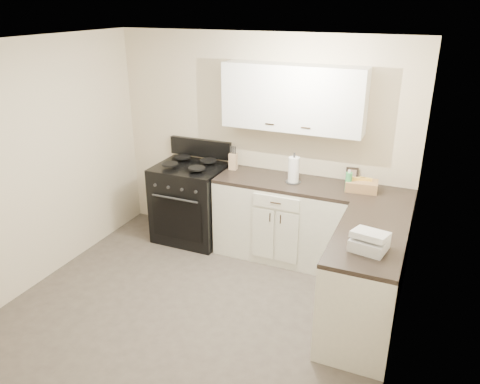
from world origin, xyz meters
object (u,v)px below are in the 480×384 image
at_px(knife_block, 233,161).
at_px(stove, 191,204).
at_px(wicker_basket, 362,186).
at_px(countertop_grill, 369,244).
at_px(paper_towel, 294,170).

bearing_deg(knife_block, stove, -168.10).
bearing_deg(stove, wicker_basket, 2.03).
bearing_deg(knife_block, countertop_grill, -40.84).
xyz_separation_m(stove, wicker_basket, (2.03, 0.07, 0.53)).
distance_m(stove, paper_towel, 1.44).
relative_size(knife_block, paper_towel, 0.67).
relative_size(wicker_basket, countertop_grill, 1.20).
xyz_separation_m(paper_towel, wicker_basket, (0.74, 0.06, -0.09)).
xyz_separation_m(knife_block, wicker_basket, (1.52, -0.08, -0.04)).
height_order(wicker_basket, countertop_grill, wicker_basket).
xyz_separation_m(knife_block, countertop_grill, (1.80, -1.34, -0.05)).
xyz_separation_m(knife_block, paper_towel, (0.79, -0.13, 0.05)).
bearing_deg(paper_towel, wicker_basket, 4.37).
distance_m(stove, countertop_grill, 2.65).
bearing_deg(countertop_grill, wicker_basket, 112.51).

